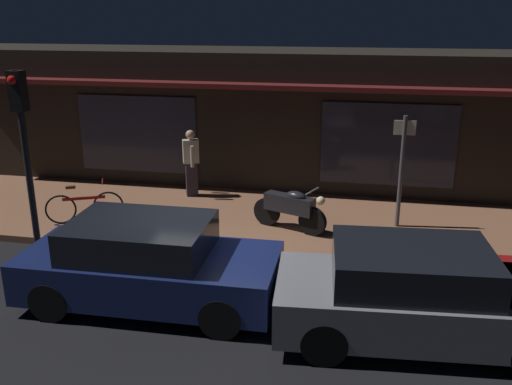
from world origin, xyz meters
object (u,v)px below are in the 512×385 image
Objects in this scene: person_photographer at (191,162)px; traffic_light_pole at (23,135)px; bicycle_parked at (85,206)px; parked_car_near at (148,264)px; sign_post at (402,165)px; parked_car_far at (417,295)px; motorcycle at (291,208)px.

traffic_light_pole is at bearing -114.15° from person_photographer.
person_photographer is at bearing 52.03° from bicycle_parked.
parked_car_near is at bearing -47.72° from bicycle_parked.
sign_post is at bearing 43.71° from parked_car_near.
bicycle_parked is 0.37× the size of parked_car_near.
person_photographer reaches higher than parked_car_far.
person_photographer is 5.18m from parked_car_near.
parked_car_far is at bearing -46.71° from person_photographer.
sign_post is at bearing 22.82° from traffic_light_pole.
motorcycle is at bearing 123.22° from parked_car_far.
person_photographer is 5.12m from sign_post.
sign_post is at bearing 9.06° from bicycle_parked.
sign_post is at bearing 16.81° from motorcycle.
bicycle_parked is 0.63× the size of sign_post.
person_photographer is (1.75, 2.24, 0.52)m from bicycle_parked.
motorcycle is 2.48m from sign_post.
parked_car_far reaches higher than motorcycle.
motorcycle is 3.76m from parked_car_near.
parked_car_near is 0.98× the size of parked_car_far.
sign_post is 0.58× the size of parked_car_near.
parked_car_near is at bearing -80.48° from person_photographer.
parked_car_far is at bearing -89.12° from sign_post.
parked_car_near is (-4.11, -3.93, -0.81)m from sign_post.
traffic_light_pole is 3.37m from parked_car_near.
bicycle_parked is 6.87m from sign_post.
bicycle_parked is (-4.48, -0.40, -0.14)m from motorcycle.
person_photographer is 0.46× the size of traffic_light_pole.
motorcycle is 1.07× the size of bicycle_parked.
parked_car_far is at bearing -10.99° from traffic_light_pole.
parked_car_far reaches higher than bicycle_parked.
bicycle_parked is 0.42× the size of traffic_light_pole.
parked_car_far is at bearing -56.78° from motorcycle.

